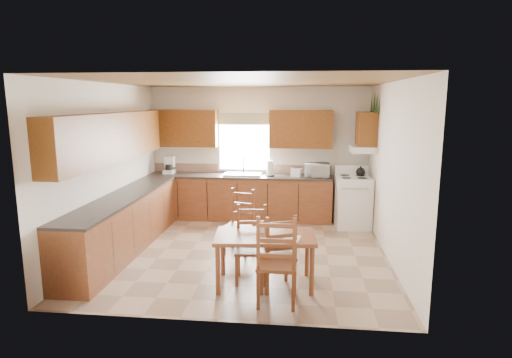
# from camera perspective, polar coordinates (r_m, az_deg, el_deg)

# --- Properties ---
(floor) EXTENTS (4.50, 4.50, 0.00)m
(floor) POSITION_cam_1_polar(r_m,az_deg,el_deg) (7.05, -1.50, -9.66)
(floor) COLOR #A1836D
(floor) RESTS_ON ground
(ceiling) EXTENTS (4.50, 4.50, 0.00)m
(ceiling) POSITION_cam_1_polar(r_m,az_deg,el_deg) (6.63, -1.61, 12.85)
(ceiling) COLOR brown
(ceiling) RESTS_ON floor
(wall_left) EXTENTS (4.50, 4.50, 0.00)m
(wall_left) POSITION_cam_1_polar(r_m,az_deg,el_deg) (7.35, -19.21, 1.48)
(wall_left) COLOR silver
(wall_left) RESTS_ON floor
(wall_right) EXTENTS (4.50, 4.50, 0.00)m
(wall_right) POSITION_cam_1_polar(r_m,az_deg,el_deg) (6.78, 17.64, 0.86)
(wall_right) COLOR silver
(wall_right) RESTS_ON floor
(wall_back) EXTENTS (4.50, 4.50, 0.00)m
(wall_back) POSITION_cam_1_polar(r_m,az_deg,el_deg) (8.92, 0.39, 3.53)
(wall_back) COLOR silver
(wall_back) RESTS_ON floor
(wall_front) EXTENTS (4.50, 4.50, 0.00)m
(wall_front) POSITION_cam_1_polar(r_m,az_deg,el_deg) (4.53, -5.37, -3.27)
(wall_front) COLOR silver
(wall_front) RESTS_ON floor
(lower_cab_back) EXTENTS (3.75, 0.60, 0.88)m
(lower_cab_back) POSITION_cam_1_polar(r_m,az_deg,el_deg) (8.83, -2.24, -2.55)
(lower_cab_back) COLOR brown
(lower_cab_back) RESTS_ON floor
(lower_cab_left) EXTENTS (0.60, 3.60, 0.88)m
(lower_cab_left) POSITION_cam_1_polar(r_m,az_deg,el_deg) (7.28, -17.14, -5.82)
(lower_cab_left) COLOR brown
(lower_cab_left) RESTS_ON floor
(counter_back) EXTENTS (3.75, 0.63, 0.04)m
(counter_back) POSITION_cam_1_polar(r_m,az_deg,el_deg) (8.74, -2.26, 0.40)
(counter_back) COLOR #342C28
(counter_back) RESTS_ON lower_cab_back
(counter_left) EXTENTS (0.63, 3.60, 0.04)m
(counter_left) POSITION_cam_1_polar(r_m,az_deg,el_deg) (7.17, -17.34, -2.28)
(counter_left) COLOR #342C28
(counter_left) RESTS_ON lower_cab_left
(backsplash) EXTENTS (3.75, 0.01, 0.18)m
(backsplash) POSITION_cam_1_polar(r_m,az_deg,el_deg) (9.00, -2.00, 1.40)
(backsplash) COLOR #8C6756
(backsplash) RESTS_ON counter_back
(upper_cab_back_left) EXTENTS (1.41, 0.33, 0.75)m
(upper_cab_back_left) POSITION_cam_1_polar(r_m,az_deg,el_deg) (9.00, -9.63, 6.68)
(upper_cab_back_left) COLOR brown
(upper_cab_back_left) RESTS_ON wall_back
(upper_cab_back_right) EXTENTS (1.25, 0.33, 0.75)m
(upper_cab_back_right) POSITION_cam_1_polar(r_m,az_deg,el_deg) (8.66, 6.01, 6.63)
(upper_cab_back_right) COLOR brown
(upper_cab_back_right) RESTS_ON wall_back
(upper_cab_left) EXTENTS (0.33, 3.60, 0.75)m
(upper_cab_left) POSITION_cam_1_polar(r_m,az_deg,el_deg) (7.09, -18.76, 5.31)
(upper_cab_left) COLOR brown
(upper_cab_left) RESTS_ON wall_left
(upper_cab_stove) EXTENTS (0.33, 0.62, 0.62)m
(upper_cab_stove) POSITION_cam_1_polar(r_m,az_deg,el_deg) (8.31, 14.48, 6.51)
(upper_cab_stove) COLOR brown
(upper_cab_stove) RESTS_ON wall_right
(range_hood) EXTENTS (0.44, 0.62, 0.12)m
(range_hood) POSITION_cam_1_polar(r_m,az_deg,el_deg) (8.34, 14.02, 3.92)
(range_hood) COLOR white
(range_hood) RESTS_ON wall_right
(window_frame) EXTENTS (1.13, 0.02, 1.18)m
(window_frame) POSITION_cam_1_polar(r_m,az_deg,el_deg) (8.90, -1.56, 4.81)
(window_frame) COLOR white
(window_frame) RESTS_ON wall_back
(window_pane) EXTENTS (1.05, 0.01, 1.10)m
(window_pane) POSITION_cam_1_polar(r_m,az_deg,el_deg) (8.90, -1.56, 4.81)
(window_pane) COLOR white
(window_pane) RESTS_ON wall_back
(window_valance) EXTENTS (1.19, 0.01, 0.24)m
(window_valance) POSITION_cam_1_polar(r_m,az_deg,el_deg) (8.84, -1.60, 8.02)
(window_valance) COLOR #475E36
(window_valance) RESTS_ON wall_back
(sink_basin) EXTENTS (0.75, 0.45, 0.04)m
(sink_basin) POSITION_cam_1_polar(r_m,az_deg,el_deg) (8.72, -1.77, 0.65)
(sink_basin) COLOR silver
(sink_basin) RESTS_ON counter_back
(pine_decal_a) EXTENTS (0.22, 0.22, 0.36)m
(pine_decal_a) POSITION_cam_1_polar(r_m,az_deg,el_deg) (8.00, 15.89, 9.75)
(pine_decal_a) COLOR #1A421A
(pine_decal_a) RESTS_ON wall_right
(pine_decal_b) EXTENTS (0.22, 0.22, 0.36)m
(pine_decal_b) POSITION_cam_1_polar(r_m,az_deg,el_deg) (8.31, 15.54, 10.05)
(pine_decal_b) COLOR #1A421A
(pine_decal_b) RESTS_ON wall_right
(pine_decal_c) EXTENTS (0.22, 0.22, 0.36)m
(pine_decal_c) POSITION_cam_1_polar(r_m,az_deg,el_deg) (8.63, 15.19, 9.80)
(pine_decal_c) COLOR #1A421A
(pine_decal_c) RESTS_ON wall_right
(stove) EXTENTS (0.70, 0.72, 0.97)m
(stove) POSITION_cam_1_polar(r_m,az_deg,el_deg) (8.47, 12.72, -3.06)
(stove) COLOR white
(stove) RESTS_ON floor
(coffeemaker) EXTENTS (0.26, 0.30, 0.37)m
(coffeemaker) POSITION_cam_1_polar(r_m,az_deg,el_deg) (9.08, -11.54, 1.88)
(coffeemaker) COLOR white
(coffeemaker) RESTS_ON counter_back
(paper_towel) EXTENTS (0.14, 0.14, 0.31)m
(paper_towel) POSITION_cam_1_polar(r_m,az_deg,el_deg) (8.60, 1.89, 1.41)
(paper_towel) COLOR white
(paper_towel) RESTS_ON counter_back
(toaster) EXTENTS (0.23, 0.19, 0.16)m
(toaster) POSITION_cam_1_polar(r_m,az_deg,el_deg) (8.60, 5.42, 0.90)
(toaster) COLOR white
(toaster) RESTS_ON counter_back
(microwave) EXTENTS (0.46, 0.34, 0.27)m
(microwave) POSITION_cam_1_polar(r_m,az_deg,el_deg) (8.59, 8.14, 1.18)
(microwave) COLOR white
(microwave) RESTS_ON counter_back
(dining_table) EXTENTS (1.35, 0.85, 0.69)m
(dining_table) POSITION_cam_1_polar(r_m,az_deg,el_deg) (5.74, 1.18, -10.73)
(dining_table) COLOR brown
(dining_table) RESTS_ON floor
(chair_near_left) EXTENTS (0.47, 0.45, 1.12)m
(chair_near_left) POSITION_cam_1_polar(r_m,az_deg,el_deg) (5.18, 2.82, -10.60)
(chair_near_left) COLOR brown
(chair_near_left) RESTS_ON floor
(chair_near_right) EXTENTS (0.54, 0.52, 1.00)m
(chair_near_right) POSITION_cam_1_polar(r_m,az_deg,el_deg) (5.60, 2.84, -9.60)
(chair_near_right) COLOR brown
(chair_near_right) RESTS_ON floor
(chair_far_left) EXTENTS (0.46, 0.44, 1.02)m
(chair_far_left) POSITION_cam_1_polar(r_m,az_deg,el_deg) (5.79, -0.64, -8.83)
(chair_far_left) COLOR brown
(chair_far_left) RESTS_ON floor
(chair_far_right) EXTENTS (0.51, 0.50, 1.01)m
(chair_far_right) POSITION_cam_1_polar(r_m,az_deg,el_deg) (6.85, -2.32, -5.81)
(chair_far_right) COLOR brown
(chair_far_right) RESTS_ON floor
(table_paper) EXTENTS (0.26, 0.32, 0.00)m
(table_paper) POSITION_cam_1_polar(r_m,az_deg,el_deg) (5.49, 4.71, -7.89)
(table_paper) COLOR white
(table_paper) RESTS_ON dining_table
(table_card) EXTENTS (0.08, 0.02, 0.11)m
(table_card) POSITION_cam_1_polar(r_m,az_deg,el_deg) (5.68, 0.71, -6.67)
(table_card) COLOR white
(table_card) RESTS_ON dining_table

